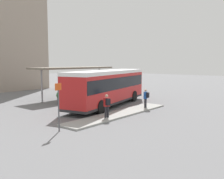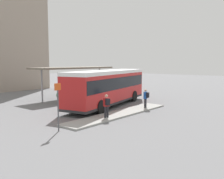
% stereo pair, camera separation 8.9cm
% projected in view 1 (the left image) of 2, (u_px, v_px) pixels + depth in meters
% --- Properties ---
extents(ground_plane, '(120.00, 120.00, 0.00)m').
position_uv_depth(ground_plane, '(108.00, 106.00, 22.94)').
color(ground_plane, slate).
extents(curb_island, '(10.69, 1.80, 0.12)m').
position_uv_depth(curb_island, '(120.00, 114.00, 19.12)').
color(curb_island, '#9E9E99').
rests_on(curb_island, ground_plane).
extents(city_bus, '(11.56, 4.89, 3.26)m').
position_uv_depth(city_bus, '(108.00, 85.00, 22.74)').
color(city_bus, red).
rests_on(city_bus, ground_plane).
extents(pedestrian_waiting, '(0.42, 0.45, 1.59)m').
position_uv_depth(pedestrian_waiting, '(146.00, 97.00, 21.26)').
color(pedestrian_waiting, '#232328').
rests_on(pedestrian_waiting, curb_island).
extents(pedestrian_companion, '(0.48, 0.52, 1.64)m').
position_uv_depth(pedestrian_companion, '(107.00, 104.00, 17.41)').
color(pedestrian_companion, '#232328').
rests_on(pedestrian_companion, curb_island).
extents(bicycle_black, '(0.48, 1.80, 0.78)m').
position_uv_depth(bicycle_black, '(134.00, 92.00, 30.46)').
color(bicycle_black, black).
rests_on(bicycle_black, ground_plane).
extents(bicycle_blue, '(0.48, 1.61, 0.70)m').
position_uv_depth(bicycle_blue, '(128.00, 92.00, 30.92)').
color(bicycle_blue, black).
rests_on(bicycle_blue, ground_plane).
extents(bicycle_red, '(0.48, 1.55, 0.67)m').
position_uv_depth(bicycle_red, '(123.00, 91.00, 31.62)').
color(bicycle_red, black).
rests_on(bicycle_red, ground_plane).
extents(bicycle_orange, '(0.48, 1.77, 0.77)m').
position_uv_depth(bicycle_orange, '(118.00, 90.00, 32.22)').
color(bicycle_orange, black).
rests_on(bicycle_orange, ground_plane).
extents(station_shelter, '(10.08, 3.00, 3.45)m').
position_uv_depth(station_shelter, '(74.00, 68.00, 28.12)').
color(station_shelter, '#706656').
rests_on(station_shelter, ground_plane).
extents(potted_planter_near_shelter, '(0.90, 0.90, 1.38)m').
position_uv_depth(potted_planter_near_shelter, '(106.00, 91.00, 28.30)').
color(potted_planter_near_shelter, slate).
rests_on(potted_planter_near_shelter, ground_plane).
extents(potted_planter_far_side, '(0.84, 0.84, 1.28)m').
position_uv_depth(potted_planter_far_side, '(61.00, 97.00, 23.90)').
color(potted_planter_far_side, slate).
rests_on(potted_planter_far_side, ground_plane).
extents(platform_sign, '(0.44, 0.08, 2.80)m').
position_uv_depth(platform_sign, '(59.00, 105.00, 14.27)').
color(platform_sign, '#4C4C51').
rests_on(platform_sign, ground_plane).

